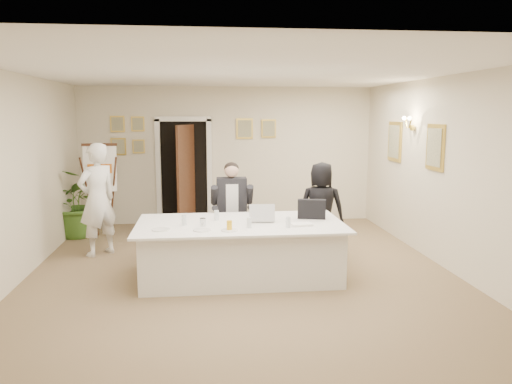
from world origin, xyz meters
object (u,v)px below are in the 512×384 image
object	(u,v)px
conference_table	(240,250)
laptop	(261,211)
seated_man	(232,208)
standing_man	(97,200)
standing_woman	(321,208)
steel_jug	(203,222)
flip_chart	(102,195)
laptop_bag	(312,209)
paper_stack	(301,224)
oj_glass	(229,226)
potted_palm	(79,203)

from	to	relation	value
conference_table	laptop	distance (m)	0.61
seated_man	laptop	bearing A→B (deg)	-83.30
conference_table	standing_man	bearing A→B (deg)	147.79
seated_man	laptop	xyz separation A→B (m)	(0.34, -1.08, 0.16)
standing_woman	steel_jug	xyz separation A→B (m)	(-1.90, -1.21, 0.08)
flip_chart	laptop_bag	xyz separation A→B (m)	(3.37, -2.46, 0.13)
standing_woman	laptop	world-z (taller)	standing_woman
flip_chart	laptop_bag	world-z (taller)	flip_chart
flip_chart	paper_stack	xyz separation A→B (m)	(3.15, -2.87, 0.01)
standing_man	paper_stack	size ratio (longest dim) A/B	6.55
seated_man	oj_glass	world-z (taller)	seated_man
seated_man	flip_chart	distance (m)	2.72
standing_man	standing_woman	size ratio (longest dim) A/B	1.20
paper_stack	conference_table	bearing A→B (deg)	162.66
potted_palm	steel_jug	world-z (taller)	potted_palm
laptop	laptop_bag	distance (m)	0.74
potted_palm	steel_jug	distance (m)	3.61
conference_table	laptop_bag	size ratio (longest dim) A/B	7.14
potted_palm	conference_table	bearing A→B (deg)	-43.66
seated_man	paper_stack	xyz separation A→B (m)	(0.84, -1.42, 0.03)
conference_table	potted_palm	xyz separation A→B (m)	(-2.77, 2.64, 0.24)
seated_man	standing_woman	distance (m)	1.44
standing_man	paper_stack	distance (m)	3.39
paper_stack	steel_jug	bearing A→B (deg)	176.23
seated_man	steel_jug	distance (m)	1.41
standing_man	potted_palm	bearing A→B (deg)	-108.11
flip_chart	standing_woman	xyz separation A→B (m)	(3.73, -1.57, -0.03)
conference_table	standing_man	size ratio (longest dim) A/B	1.57
steel_jug	oj_glass	bearing A→B (deg)	-40.66
flip_chart	laptop_bag	bearing A→B (deg)	-36.12
seated_man	flip_chart	bearing A→B (deg)	137.17
standing_man	standing_woman	xyz separation A→B (m)	(3.56, -0.32, -0.15)
potted_palm	paper_stack	size ratio (longest dim) A/B	4.63
standing_woman	paper_stack	xyz separation A→B (m)	(-0.58, -1.30, 0.04)
potted_palm	steel_jug	size ratio (longest dim) A/B	11.60
laptop_bag	oj_glass	xyz separation A→B (m)	(-1.21, -0.61, -0.07)
standing_woman	potted_palm	size ratio (longest dim) A/B	1.17
oj_glass	standing_man	bearing A→B (deg)	137.65
laptop	steel_jug	bearing A→B (deg)	-158.56
laptop_bag	oj_glass	world-z (taller)	laptop_bag
standing_man	laptop_bag	world-z (taller)	standing_man
standing_man	laptop	distance (m)	2.78
standing_man	conference_table	bearing A→B (deg)	104.51
laptop_bag	standing_woman	bearing A→B (deg)	81.57
flip_chart	potted_palm	distance (m)	0.45
standing_man	standing_woman	bearing A→B (deg)	131.52
potted_palm	oj_glass	bearing A→B (deg)	-50.01
standing_man	steel_jug	xyz separation A→B (m)	(1.66, -1.53, -0.07)
conference_table	paper_stack	size ratio (longest dim) A/B	10.25
flip_chart	standing_woman	size ratio (longest dim) A/B	1.13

